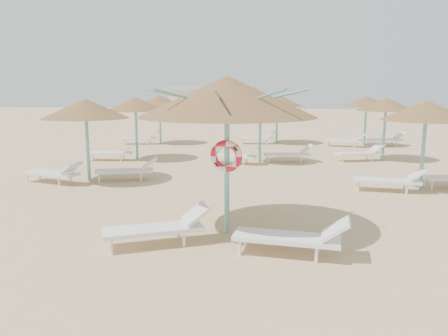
# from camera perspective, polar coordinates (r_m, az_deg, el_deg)

# --- Properties ---
(ground) EXTENTS (120.00, 120.00, 0.00)m
(ground) POSITION_cam_1_polar(r_m,az_deg,el_deg) (9.23, 0.93, -8.79)
(ground) COLOR tan
(ground) RESTS_ON ground
(main_palapa) EXTENTS (3.66, 3.66, 3.28)m
(main_palapa) POSITION_cam_1_polar(r_m,az_deg,el_deg) (8.93, 0.39, 9.26)
(main_palapa) COLOR #66AEB2
(main_palapa) RESTS_ON ground
(lounger_main_a) EXTENTS (2.13, 1.43, 0.75)m
(lounger_main_a) POSITION_cam_1_polar(r_m,az_deg,el_deg) (8.68, -8.35, -7.64)
(lounger_main_a) COLOR white
(lounger_main_a) RESTS_ON ground
(lounger_main_b) EXTENTS (2.14, 0.87, 0.76)m
(lounger_main_b) POSITION_cam_1_polar(r_m,az_deg,el_deg) (8.15, 9.15, -8.85)
(lounger_main_b) COLOR white
(lounger_main_b) RESTS_ON ground
(palapa_field) EXTENTS (15.43, 13.97, 2.72)m
(palapa_field) POSITION_cam_1_polar(r_m,az_deg,el_deg) (19.23, 3.75, 8.11)
(palapa_field) COLOR #66AEB2
(palapa_field) RESTS_ON ground
(service_hut) EXTENTS (8.40, 4.40, 3.25)m
(service_hut) POSITION_cam_1_polar(r_m,az_deg,el_deg) (44.24, -1.49, 8.51)
(service_hut) COLOR silver
(service_hut) RESTS_ON ground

